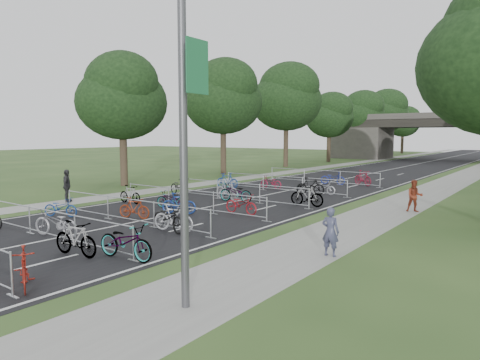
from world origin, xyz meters
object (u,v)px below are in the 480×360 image
object	(u,v)px
overpass_bridge	(436,137)
pedestrian_b	(415,196)
pedestrian_c	(67,186)
lamppost	(184,113)
pedestrian_a	(330,232)

from	to	relation	value
overpass_bridge	pedestrian_b	distance (m)	48.62
pedestrian_b	pedestrian_c	size ratio (longest dim) A/B	0.86
lamppost	pedestrian_a	size ratio (longest dim) A/B	5.26
lamppost	pedestrian_a	world-z (taller)	lamppost
pedestrian_a	pedestrian_b	size ratio (longest dim) A/B	0.98
overpass_bridge	lamppost	xyz separation A→B (m)	(8.33, -63.00, 0.75)
overpass_bridge	pedestrian_b	world-z (taller)	overpass_bridge
pedestrian_b	lamppost	bearing A→B (deg)	-116.57
lamppost	pedestrian_b	size ratio (longest dim) A/B	5.14
pedestrian_a	pedestrian_b	bearing A→B (deg)	-91.53
overpass_bridge	lamppost	distance (m)	63.55
pedestrian_a	overpass_bridge	bearing A→B (deg)	-82.23
overpass_bridge	pedestrian_b	size ratio (longest dim) A/B	19.42
overpass_bridge	pedestrian_b	xyz separation A→B (m)	(9.20, -47.66, -2.74)
pedestrian_a	pedestrian_c	size ratio (longest dim) A/B	0.84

